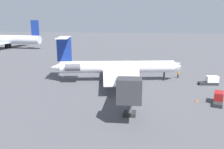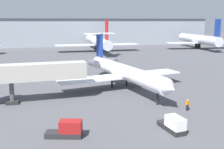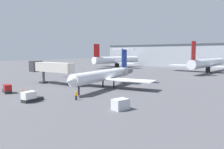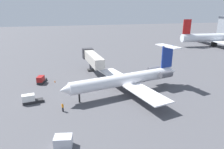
# 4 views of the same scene
# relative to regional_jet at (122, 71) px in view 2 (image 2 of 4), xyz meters

# --- Properties ---
(ground_plane) EXTENTS (400.00, 400.00, 0.10)m
(ground_plane) POSITION_rel_regional_jet_xyz_m (1.23, -0.83, -3.38)
(ground_plane) COLOR #4C4C51
(regional_jet) EXTENTS (24.96, 29.44, 9.92)m
(regional_jet) POSITION_rel_regional_jet_xyz_m (0.00, 0.00, 0.00)
(regional_jet) COLOR white
(regional_jet) RESTS_ON ground_plane
(jet_bridge) EXTENTS (16.33, 3.80, 6.40)m
(jet_bridge) POSITION_rel_regional_jet_xyz_m (-16.78, -5.39, 1.38)
(jet_bridge) COLOR #B7B2A8
(jet_bridge) RESTS_ON ground_plane
(ground_crew_marshaller) EXTENTS (0.46, 0.37, 1.69)m
(ground_crew_marshaller) POSITION_rel_regional_jet_xyz_m (5.47, -14.91, -2.47)
(ground_crew_marshaller) COLOR black
(ground_crew_marshaller) RESTS_ON ground_plane
(baggage_tug_lead) EXTENTS (1.94, 4.16, 1.90)m
(baggage_tug_lead) POSITION_rel_regional_jet_xyz_m (0.15, -21.07, -2.49)
(baggage_tug_lead) COLOR #262628
(baggage_tug_lead) RESTS_ON ground_plane
(baggage_tug_trailing) EXTENTS (4.23, 2.44, 1.90)m
(baggage_tug_trailing) POSITION_rel_regional_jet_xyz_m (-11.79, -19.62, -2.49)
(baggage_tug_trailing) COLOR #262628
(baggage_tug_trailing) RESTS_ON ground_plane
(traffic_cone_near) EXTENTS (0.36, 0.36, 0.55)m
(traffic_cone_near) POSITION_rel_regional_jet_xyz_m (-11.47, -16.25, -3.05)
(traffic_cone_near) COLOR orange
(traffic_cone_near) RESTS_ON ground_plane
(terminal_building) EXTENTS (141.77, 24.70, 13.78)m
(terminal_building) POSITION_rel_regional_jet_xyz_m (1.23, 96.50, 3.58)
(terminal_building) COLOR #8C939E
(terminal_building) RESTS_ON ground_plane
(parked_airliner_west_mid) EXTENTS (34.56, 41.14, 13.08)m
(parked_airliner_west_mid) POSITION_rel_regional_jet_xyz_m (6.69, 60.79, 0.80)
(parked_airliner_west_mid) COLOR silver
(parked_airliner_west_mid) RESTS_ON ground_plane
(parked_airliner_centre) EXTENTS (29.63, 35.01, 13.34)m
(parked_airliner_centre) POSITION_rel_regional_jet_xyz_m (53.60, 60.27, 0.94)
(parked_airliner_centre) COLOR silver
(parked_airliner_centre) RESTS_ON ground_plane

